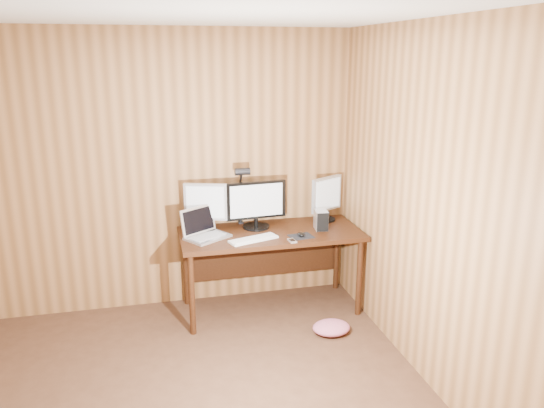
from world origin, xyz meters
name	(u,v)px	position (x,y,z in m)	size (l,w,h in m)	color
room_shell	(173,252)	(0.00, 0.00, 1.25)	(4.00, 4.00, 4.00)	#4B2E1C
desk	(269,242)	(0.93, 1.70, 0.63)	(1.60, 0.70, 0.75)	#32170A
monitor_center	(256,204)	(0.83, 1.77, 0.97)	(0.55, 0.24, 0.43)	black
monitor_left	(206,206)	(0.38, 1.80, 0.98)	(0.37, 0.18, 0.43)	black
monitor_right	(327,197)	(1.52, 1.83, 0.98)	(0.34, 0.21, 0.42)	black
laptop	(204,230)	(0.34, 1.63, 0.81)	(0.44, 0.42, 0.25)	silver
keyboard	(253,239)	(0.74, 1.45, 0.76)	(0.44, 0.25, 0.02)	silver
mousepad	(301,236)	(1.16, 1.44, 0.75)	(0.20, 0.16, 0.00)	black
mouse	(301,234)	(1.16, 1.44, 0.77)	(0.06, 0.10, 0.04)	black
hard_drive	(321,220)	(1.39, 1.60, 0.84)	(0.13, 0.17, 0.17)	silver
phone	(292,241)	(1.05, 1.34, 0.76)	(0.06, 0.11, 0.01)	silver
speaker	(327,217)	(1.50, 1.75, 0.81)	(0.05, 0.05, 0.11)	black
desk_lamp	(241,187)	(0.72, 1.86, 1.11)	(0.13, 0.19, 0.59)	black
fabric_pile	(331,328)	(1.32, 1.07, 0.05)	(0.32, 0.26, 0.10)	#C7607B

